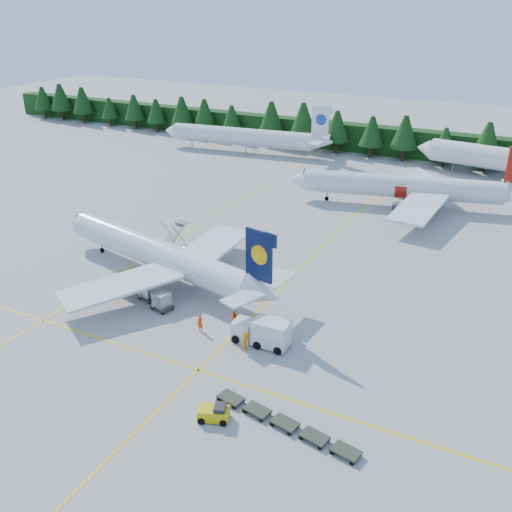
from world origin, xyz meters
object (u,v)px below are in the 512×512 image
at_px(airliner_navy, 153,252).
at_px(service_truck, 261,331).
at_px(baggage_tug, 214,413).
at_px(airliner_red, 397,187).
at_px(airstairs, 166,249).

relative_size(airliner_navy, service_truck, 5.95).
relative_size(airliner_navy, baggage_tug, 12.30).
xyz_separation_m(airliner_navy, baggage_tug, (20.69, -19.87, -2.47)).
xyz_separation_m(airliner_red, baggage_tug, (0.36, -59.85, -2.65)).
distance_m(airliner_red, service_truck, 47.89).
bearing_deg(service_truck, airstairs, 145.67).
bearing_deg(airliner_red, service_truck, -104.96).
distance_m(airliner_red, baggage_tug, 59.90).
xyz_separation_m(airliner_navy, airstairs, (-2.52, 5.99, -2.36)).
distance_m(airstairs, baggage_tug, 34.75).
distance_m(service_truck, baggage_tug, 12.15).
xyz_separation_m(airliner_navy, service_truck, (19.02, -7.85, -1.73)).
distance_m(airliner_red, airstairs, 41.03).
height_order(airstairs, baggage_tug, airstairs).
height_order(airliner_navy, service_truck, airliner_navy).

